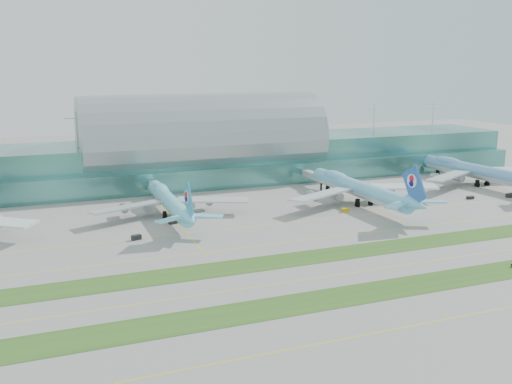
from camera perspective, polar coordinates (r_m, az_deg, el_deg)
name	(u,v)px	position (r m, az deg, el deg)	size (l,w,h in m)	color
ground	(322,258)	(173.95, 6.59, -6.59)	(700.00, 700.00, 0.00)	gray
terminal	(203,152)	(287.75, -5.31, 4.01)	(340.00, 69.10, 36.00)	#3D7A75
grass_strip_near	(372,292)	(151.38, 11.56, -9.74)	(420.00, 12.00, 0.08)	#2D591E
grass_strip_far	(319,256)	(175.61, 6.28, -6.38)	(420.00, 12.00, 0.08)	#2D591E
taxiline_a	(421,324)	(136.51, 16.18, -12.58)	(420.00, 0.35, 0.01)	yellow
taxiline_b	(345,274)	(162.46, 8.89, -8.07)	(420.00, 0.35, 0.01)	yellow
taxiline_c	(296,241)	(189.23, 4.06, -4.94)	(420.00, 0.35, 0.01)	yellow
taxiline_d	(271,224)	(208.48, 1.49, -3.25)	(420.00, 0.35, 0.01)	yellow
airliner_b	(169,200)	(221.79, -8.67, -0.84)	(61.84, 70.06, 19.31)	#6FD9F6
airliner_c	(358,187)	(242.04, 10.19, 0.45)	(70.91, 80.49, 22.16)	#6BC5EC
airliner_d	(476,170)	(296.53, 21.10, 2.05)	(72.23, 82.27, 22.63)	#61A1D6
gse_c	(136,237)	(194.44, -11.88, -4.46)	(3.14, 1.70, 1.63)	black
gse_d	(174,221)	(211.51, -8.20, -2.93)	(4.12, 1.82, 1.57)	black
gse_e	(345,210)	(228.68, 8.91, -1.79)	(2.89, 1.68, 1.44)	#CBA20B
gse_f	(402,205)	(241.22, 14.35, -1.28)	(3.61, 1.83, 1.42)	black
gse_g	(470,198)	(264.37, 20.64, -0.52)	(3.23, 1.74, 1.26)	black
gse_h	(510,195)	(274.38, 24.10, -0.30)	(4.22, 2.00, 1.79)	black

